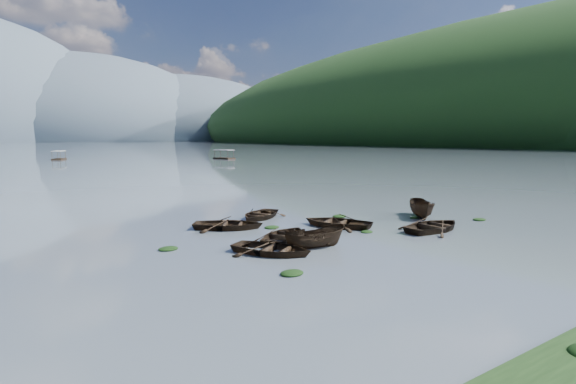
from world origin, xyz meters
TOP-DOWN VIEW (x-y plane):
  - ground_plane at (0.00, 0.00)m, footprint 2400.00×2400.00m
  - right_hill_far at (460.00, 220.00)m, footprint 520.00×1200.00m
  - haze_mtn_c at (140.00, 900.00)m, footprint 520.00×520.00m
  - haze_mtn_d at (320.00, 900.00)m, footprint 520.00×520.00m
  - rowboat_0 at (-7.18, 3.02)m, footprint 5.20×5.64m
  - rowboat_1 at (-4.66, 5.40)m, footprint 5.53×5.13m
  - rowboat_2 at (-4.41, 2.78)m, footprint 4.01×2.24m
  - rowboat_3 at (0.70, 6.79)m, footprint 5.45×6.03m
  - rowboat_4 at (5.25, 1.98)m, footprint 5.23×3.89m
  - rowboat_5 at (8.65, 5.81)m, footprint 4.02×4.41m
  - rowboat_6 at (-6.10, 10.41)m, footprint 5.95×5.65m
  - rowboat_7 at (-2.18, 12.75)m, footprint 5.71×5.40m
  - weed_clump_0 at (-8.41, -0.68)m, footprint 1.16×0.95m
  - weed_clump_1 at (1.02, 4.13)m, footprint 0.88×0.71m
  - weed_clump_2 at (-2.64, 4.38)m, footprint 1.27×1.02m
  - weed_clump_3 at (7.87, 5.88)m, footprint 0.77×0.65m
  - weed_clump_4 at (11.30, 2.49)m, footprint 1.10×0.87m
  - weed_clump_5 at (-11.57, 7.04)m, footprint 1.13×0.92m
  - weed_clump_6 at (-3.48, 8.91)m, footprint 1.09×0.91m
  - weed_clump_7 at (3.29, 9.55)m, footprint 1.18×0.95m
  - pontoon_centre at (-1.96, 124.53)m, footprint 4.76×6.80m
  - pontoon_right at (38.67, 102.10)m, footprint 4.44×7.23m

SIDE VIEW (x-z plane):
  - ground_plane at x=0.00m, z-range 0.00..0.00m
  - right_hill_far at x=460.00m, z-range -95.00..95.00m
  - haze_mtn_c at x=140.00m, z-range -130.00..130.00m
  - haze_mtn_d at x=320.00m, z-range -110.00..110.00m
  - rowboat_0 at x=-7.18m, z-range -0.48..0.48m
  - rowboat_1 at x=-4.66m, z-range -0.47..0.47m
  - rowboat_2 at x=-4.41m, z-range -0.73..0.73m
  - rowboat_3 at x=0.70m, z-range -0.51..0.51m
  - rowboat_4 at x=5.25m, z-range -0.52..0.52m
  - rowboat_5 at x=8.65m, z-range -0.84..0.84m
  - rowboat_6 at x=-6.10m, z-range -0.50..0.50m
  - rowboat_7 at x=-2.18m, z-range -0.48..0.48m
  - weed_clump_0 at x=-8.41m, z-range -0.13..0.13m
  - weed_clump_1 at x=1.02m, z-range -0.10..0.10m
  - weed_clump_2 at x=-2.64m, z-range -0.14..0.14m
  - weed_clump_3 at x=7.87m, z-range -0.09..0.09m
  - weed_clump_4 at x=11.30m, z-range -0.11..0.11m
  - weed_clump_5 at x=-11.57m, z-range -0.12..0.12m
  - weed_clump_6 at x=-3.48m, z-range -0.11..0.11m
  - weed_clump_7 at x=3.29m, z-range -0.13..0.13m
  - pontoon_centre at x=-1.96m, z-range -1.20..1.20m
  - pontoon_right at x=38.67m, z-range -1.29..1.29m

